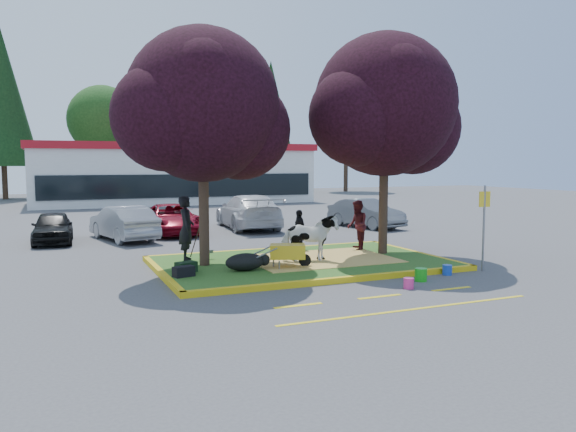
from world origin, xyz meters
name	(u,v)px	position (x,y,z in m)	size (l,w,h in m)	color
ground	(302,265)	(0.00, 0.00, 0.00)	(90.00, 90.00, 0.00)	#424244
median_island	(302,263)	(0.00, 0.00, 0.07)	(8.00, 5.00, 0.15)	#235219
curb_near	(345,280)	(0.00, -2.58, 0.07)	(8.30, 0.16, 0.15)	gold
curb_far	(270,250)	(0.00, 2.58, 0.07)	(8.30, 0.16, 0.15)	gold
curb_left	(161,274)	(-4.08, 0.00, 0.07)	(0.16, 5.30, 0.15)	gold
curb_right	(417,254)	(4.08, 0.00, 0.07)	(0.16, 5.30, 0.15)	gold
straw_bedding	(320,259)	(0.60, 0.00, 0.15)	(4.20, 3.00, 0.01)	#E1BB5C
tree_purple_left	(203,112)	(-2.78, 0.38, 4.36)	(5.06, 4.20, 6.51)	black
tree_purple_right	(386,112)	(2.92, 0.18, 4.56)	(5.30, 4.40, 6.82)	black
fire_lane_stripe_a	(298,306)	(-2.00, -4.20, 0.00)	(1.10, 0.12, 0.01)	yellow
fire_lane_stripe_b	(380,297)	(0.00, -4.20, 0.00)	(1.10, 0.12, 0.01)	yellow
fire_lane_stripe_c	(451,289)	(2.00, -4.20, 0.00)	(1.10, 0.12, 0.01)	yellow
fire_lane_long	(412,309)	(0.00, -5.40, 0.00)	(6.00, 0.10, 0.01)	yellow
retail_building	(173,173)	(2.00, 27.98, 2.25)	(20.40, 8.40, 4.40)	silver
treeline	(141,110)	(1.23, 37.61, 7.73)	(46.58, 7.80, 14.63)	black
cow	(309,238)	(0.13, -0.23, 0.83)	(0.73, 1.61, 1.36)	silver
calf	(245,262)	(-2.03, -0.83, 0.38)	(1.07, 0.61, 0.46)	black
handler	(186,228)	(-3.10, 1.29, 1.09)	(0.69, 0.45, 1.89)	black
visitor_a	(357,225)	(2.51, 1.13, 0.96)	(0.79, 0.62, 1.63)	#431317
visitor_b	(299,229)	(0.81, 1.98, 0.80)	(0.77, 0.32, 1.31)	black
wheelbarrow	(288,252)	(-0.83, -0.91, 0.59)	(1.69, 0.88, 0.64)	black
gear_bag_dark	(184,271)	(-3.70, -0.98, 0.28)	(0.51, 0.28, 0.26)	black
gear_bag_green	(186,267)	(-3.52, -0.45, 0.29)	(0.52, 0.32, 0.28)	black
sign_post	(484,219)	(4.30, -2.70, 1.45)	(0.33, 0.08, 2.37)	slate
bucket_green	(421,275)	(1.86, -3.18, 0.17)	(0.31, 0.31, 0.33)	#18A118
bucket_pink	(409,283)	(1.08, -3.77, 0.13)	(0.24, 0.24, 0.26)	#DC317F
bucket_blue	(447,270)	(3.00, -2.80, 0.14)	(0.25, 0.25, 0.27)	#1742BB
car_black	(53,227)	(-6.64, 7.91, 0.59)	(1.39, 3.45, 1.18)	black
car_silver	(123,223)	(-4.11, 7.65, 0.67)	(1.41, 4.06, 1.34)	#919398
car_red	(171,219)	(-2.00, 8.90, 0.63)	(2.08, 4.51, 1.25)	maroon
car_white	(248,211)	(1.63, 9.43, 0.78)	(2.18, 5.35, 1.55)	silver
car_grey	(366,213)	(6.80, 7.70, 0.66)	(1.39, 4.00, 1.32)	slate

